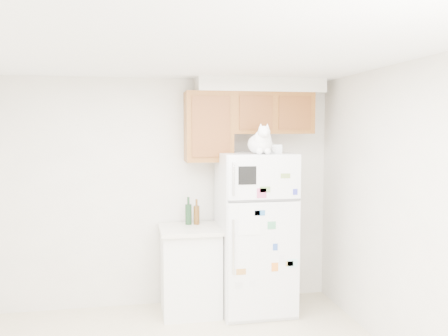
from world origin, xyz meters
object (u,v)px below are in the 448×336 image
object	(u,v)px
refrigerator	(255,232)
cat	(261,142)
storage_box_front	(274,149)
base_counter	(190,269)
storage_box_back	(263,148)
bottle_amber	(197,212)
bottle_green	(188,211)

from	to	relation	value
refrigerator	cat	bearing A→B (deg)	-90.74
refrigerator	storage_box_front	bearing A→B (deg)	-25.43
base_counter	storage_box_back	bearing A→B (deg)	1.83
cat	bottle_amber	world-z (taller)	cat
storage_box_back	storage_box_front	size ratio (longest dim) A/B	1.20
refrigerator	bottle_amber	bearing A→B (deg)	161.81
refrigerator	bottle_amber	distance (m)	0.67
storage_box_front	bottle_amber	xyz separation A→B (m)	(-0.78, 0.28, -0.69)
storage_box_front	bottle_green	world-z (taller)	storage_box_front
base_counter	cat	bearing A→B (deg)	-23.73
cat	bottle_amber	xyz separation A→B (m)	(-0.60, 0.43, -0.76)
base_counter	cat	world-z (taller)	cat
storage_box_front	bottle_green	bearing A→B (deg)	170.24
storage_box_back	cat	bearing A→B (deg)	-112.72
refrigerator	storage_box_front	distance (m)	0.92
storage_box_back	base_counter	bearing A→B (deg)	177.74
bottle_green	bottle_amber	bearing A→B (deg)	-8.18
base_counter	bottle_amber	distance (m)	0.61
storage_box_back	bottle_green	world-z (taller)	storage_box_back
bottle_amber	cat	bearing A→B (deg)	-35.37
refrigerator	bottle_green	xyz separation A→B (m)	(-0.69, 0.21, 0.22)
bottle_green	base_counter	bearing A→B (deg)	-89.45
refrigerator	storage_box_back	xyz separation A→B (m)	(0.11, 0.10, 0.90)
cat	bottle_green	size ratio (longest dim) A/B	1.47
storage_box_back	storage_box_front	world-z (taller)	storage_box_back
refrigerator	cat	xyz separation A→B (m)	(-0.00, -0.23, 0.97)
cat	bottle_amber	distance (m)	1.06
bottle_amber	refrigerator	bearing A→B (deg)	-18.19
base_counter	bottle_green	bearing A→B (deg)	90.55
bottle_green	bottle_amber	world-z (taller)	bottle_green
refrigerator	storage_box_back	bearing A→B (deg)	42.68
refrigerator	cat	size ratio (longest dim) A/B	3.86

